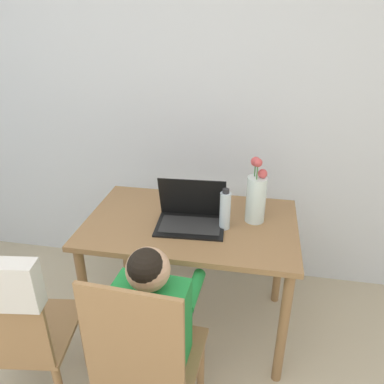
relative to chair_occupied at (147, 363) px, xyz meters
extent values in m
cube|color=silver|center=(-0.06, 1.34, 0.77)|extent=(6.40, 0.05, 2.50)
cube|color=olive|center=(0.05, 0.72, 0.24)|extent=(1.13, 0.71, 0.03)
cylinder|color=olive|center=(-0.47, 0.41, -0.13)|extent=(0.05, 0.05, 0.70)
cylinder|color=olive|center=(0.56, 0.41, -0.13)|extent=(0.05, 0.05, 0.70)
cylinder|color=olive|center=(-0.47, 1.02, -0.13)|extent=(0.05, 0.05, 0.70)
cylinder|color=olive|center=(0.56, 1.02, -0.13)|extent=(0.05, 0.05, 0.70)
cube|color=olive|center=(0.00, 0.07, -0.05)|extent=(0.42, 0.42, 0.02)
cube|color=olive|center=(-0.01, -0.12, 0.22)|extent=(0.38, 0.04, 0.51)
cylinder|color=olive|center=(0.18, 0.23, -0.27)|extent=(0.04, 0.04, 0.42)
cylinder|color=olive|center=(-0.16, 0.25, -0.27)|extent=(0.04, 0.04, 0.42)
cube|color=olive|center=(-0.59, 0.11, -0.05)|extent=(0.45, 0.45, 0.02)
cylinder|color=olive|center=(-0.45, 0.30, -0.27)|extent=(0.04, 0.04, 0.42)
cylinder|color=olive|center=(-0.78, 0.25, -0.27)|extent=(0.04, 0.04, 0.42)
cube|color=#1E8438|center=(0.00, 0.07, 0.14)|extent=(0.31, 0.20, 0.36)
sphere|color=tan|center=(0.00, 0.07, 0.41)|extent=(0.17, 0.17, 0.17)
sphere|color=black|center=(0.00, 0.06, 0.43)|extent=(0.14, 0.14, 0.14)
cylinder|color=#4C4742|center=(0.08, 0.21, -0.03)|extent=(0.11, 0.28, 0.09)
cylinder|color=#4C4742|center=(-0.05, 0.22, -0.03)|extent=(0.11, 0.28, 0.09)
cylinder|color=#4C4742|center=(0.09, 0.35, -0.26)|extent=(0.07, 0.07, 0.44)
cylinder|color=#4C4742|center=(-0.05, 0.36, -0.26)|extent=(0.07, 0.07, 0.44)
cylinder|color=#1E8438|center=(0.14, 0.28, 0.16)|extent=(0.07, 0.24, 0.06)
cylinder|color=#1E8438|center=(-0.11, 0.29, 0.16)|extent=(0.07, 0.24, 0.06)
cube|color=black|center=(0.05, 0.66, 0.26)|extent=(0.37, 0.27, 0.01)
cube|color=#2D2D2D|center=(0.05, 0.66, 0.26)|extent=(0.32, 0.19, 0.00)
cube|color=black|center=(0.05, 0.75, 0.38)|extent=(0.36, 0.10, 0.24)
cube|color=#19284C|center=(0.05, 0.75, 0.38)|extent=(0.32, 0.09, 0.21)
cylinder|color=silver|center=(0.38, 0.79, 0.38)|extent=(0.10, 0.10, 0.25)
cylinder|color=#3D7A38|center=(0.40, 0.80, 0.41)|extent=(0.01, 0.01, 0.22)
sphere|color=#CC4C4C|center=(0.40, 0.80, 0.52)|extent=(0.05, 0.05, 0.05)
cylinder|color=#3D7A38|center=(0.36, 0.81, 0.44)|extent=(0.01, 0.01, 0.28)
sphere|color=#CC4C4C|center=(0.36, 0.81, 0.58)|extent=(0.05, 0.05, 0.05)
cylinder|color=#3D7A38|center=(0.38, 0.77, 0.45)|extent=(0.01, 0.01, 0.29)
sphere|color=#CC4C4C|center=(0.38, 0.77, 0.59)|extent=(0.04, 0.04, 0.04)
cylinder|color=silver|center=(0.23, 0.68, 0.35)|extent=(0.06, 0.06, 0.20)
cylinder|color=#262628|center=(0.23, 0.68, 0.46)|extent=(0.03, 0.03, 0.02)
camera|label=1|loc=(0.37, -1.00, 1.28)|focal=35.00mm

